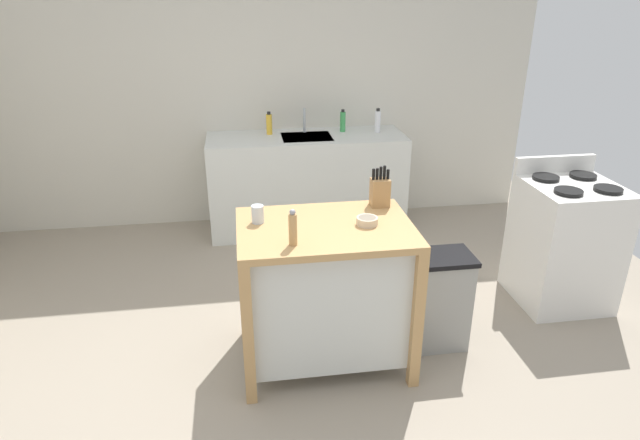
{
  "coord_description": "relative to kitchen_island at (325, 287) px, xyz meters",
  "views": [
    {
      "loc": [
        -0.2,
        -2.6,
        2.13
      ],
      "look_at": [
        0.25,
        0.34,
        0.84
      ],
      "focal_mm": 30.71,
      "sensor_mm": 36.0,
      "label": 1
    }
  ],
  "objects": [
    {
      "name": "ground_plane",
      "position": [
        -0.25,
        -0.14,
        -0.5
      ],
      "size": [
        6.16,
        6.16,
        0.0
      ],
      "primitive_type": "plane",
      "color": "gray",
      "rests_on": "ground"
    },
    {
      "name": "wall_back",
      "position": [
        -0.25,
        2.34,
        0.8
      ],
      "size": [
        5.16,
        0.1,
        2.6
      ],
      "primitive_type": "cube",
      "color": "beige",
      "rests_on": "ground"
    },
    {
      "name": "kitchen_island",
      "position": [
        0.0,
        0.0,
        0.0
      ],
      "size": [
        0.98,
        0.7,
        0.89
      ],
      "color": "tan",
      "rests_on": "ground"
    },
    {
      "name": "knife_block",
      "position": [
        0.37,
        0.25,
        0.49
      ],
      "size": [
        0.11,
        0.09,
        0.25
      ],
      "color": "#AD7F4C",
      "rests_on": "kitchen_island"
    },
    {
      "name": "bowl_stoneware_deep",
      "position": [
        0.23,
        -0.02,
        0.42
      ],
      "size": [
        0.12,
        0.12,
        0.04
      ],
      "color": "beige",
      "rests_on": "kitchen_island"
    },
    {
      "name": "drinking_cup",
      "position": [
        -0.37,
        0.1,
        0.44
      ],
      "size": [
        0.07,
        0.07,
        0.1
      ],
      "color": "silver",
      "rests_on": "kitchen_island"
    },
    {
      "name": "pepper_grinder",
      "position": [
        -0.2,
        -0.21,
        0.49
      ],
      "size": [
        0.04,
        0.04,
        0.2
      ],
      "color": "tan",
      "rests_on": "kitchen_island"
    },
    {
      "name": "trash_bin",
      "position": [
        0.73,
        0.05,
        -0.18
      ],
      "size": [
        0.36,
        0.28,
        0.63
      ],
      "color": "gray",
      "rests_on": "ground"
    },
    {
      "name": "sink_counter",
      "position": [
        0.15,
        1.99,
        -0.06
      ],
      "size": [
        1.77,
        0.6,
        0.88
      ],
      "color": "silver",
      "rests_on": "ground"
    },
    {
      "name": "sink_faucet",
      "position": [
        0.15,
        2.13,
        0.49
      ],
      "size": [
        0.02,
        0.02,
        0.22
      ],
      "color": "#B7BCC1",
      "rests_on": "sink_counter"
    },
    {
      "name": "bottle_dish_soap",
      "position": [
        -0.17,
        2.1,
        0.48
      ],
      "size": [
        0.05,
        0.05,
        0.2
      ],
      "color": "yellow",
      "rests_on": "sink_counter"
    },
    {
      "name": "bottle_spray_cleaner",
      "position": [
        0.5,
        2.1,
        0.48
      ],
      "size": [
        0.05,
        0.05,
        0.2
      ],
      "color": "green",
      "rests_on": "sink_counter"
    },
    {
      "name": "bottle_hand_soap",
      "position": [
        0.81,
        2.03,
        0.49
      ],
      "size": [
        0.05,
        0.05,
        0.22
      ],
      "color": "white",
      "rests_on": "sink_counter"
    },
    {
      "name": "stove",
      "position": [
        1.78,
        0.44,
        -0.05
      ],
      "size": [
        0.6,
        0.6,
        1.0
      ],
      "color": "white",
      "rests_on": "ground"
    }
  ]
}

